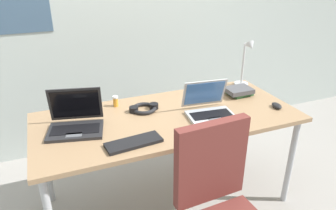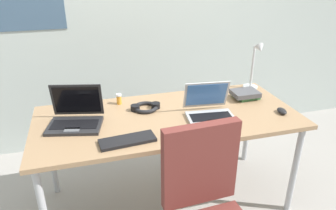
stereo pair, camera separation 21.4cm
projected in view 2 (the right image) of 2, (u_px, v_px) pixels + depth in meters
The scene contains 12 objects.
ground_plane at pixel (168, 199), 2.49m from camera, with size 12.00×12.00×0.00m, color gray.
wall_back at pixel (136, 9), 2.90m from camera, with size 6.00×0.13×2.60m.
desk at pixel (168, 123), 2.20m from camera, with size 1.80×0.80×0.74m.
desk_lamp at pixel (255, 66), 2.53m from camera, with size 0.12×0.18×0.40m.
laptop_near_mouse at pixel (209, 111), 2.15m from camera, with size 0.34×0.32×0.23m.
laptop_front_left at pixel (76, 117), 2.05m from camera, with size 0.39×0.34×0.25m.
external_keyboard at pixel (128, 140), 1.86m from camera, with size 0.33×0.12×0.02m, color black.
computer_mouse at pixel (282, 111), 2.21m from camera, with size 0.06×0.10×0.03m, color black.
cell_phone at pixel (204, 95), 2.49m from camera, with size 0.06×0.14×0.01m, color black.
headphones at pixel (146, 107), 2.26m from camera, with size 0.21×0.18×0.04m.
pill_bottle at pixel (119, 99), 2.34m from camera, with size 0.04×0.04×0.08m.
book_stack at pixel (245, 94), 2.44m from camera, with size 0.21×0.17×0.06m.
Camera 2 is at (-0.53, -1.87, 1.72)m, focal length 33.85 mm.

